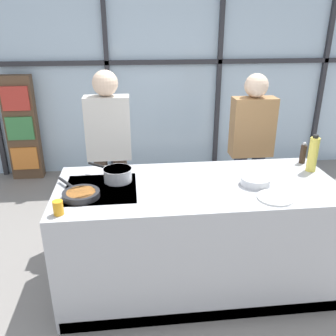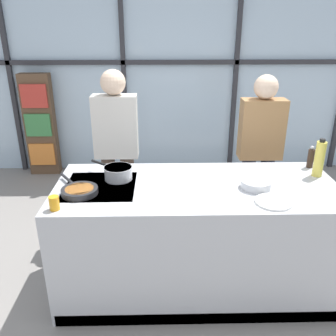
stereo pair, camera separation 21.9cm
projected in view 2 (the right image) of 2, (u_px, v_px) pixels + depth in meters
name	position (u px, v px, depth m)	size (l,w,h in m)	color
ground_plane	(194.00, 282.00, 3.02)	(18.00, 18.00, 0.00)	gray
back_window_wall	(180.00, 72.00, 4.89)	(6.40, 0.10, 2.80)	silver
bookshelf	(40.00, 125.00, 4.94)	(0.41, 0.19, 1.42)	brown
demo_island	(195.00, 237.00, 2.84)	(2.14, 0.90, 0.91)	#B7BABF
spectator_far_left	(117.00, 144.00, 3.44)	(0.42, 0.23, 1.66)	#47382D
spectator_center_left	(260.00, 147.00, 3.48)	(0.42, 0.22, 1.61)	#232838
frying_pan	(79.00, 190.00, 2.53)	(0.33, 0.41, 0.04)	#232326
saucepan	(118.00, 172.00, 2.75)	(0.35, 0.31, 0.10)	silver
white_plate	(273.00, 202.00, 2.40)	(0.25, 0.25, 0.01)	white
mixing_bowl	(256.00, 184.00, 2.61)	(0.22, 0.22, 0.06)	silver
oil_bottle	(319.00, 159.00, 2.78)	(0.08, 0.08, 0.31)	#E0CC4C
pepper_grinder	(311.00, 158.00, 2.96)	(0.05, 0.05, 0.19)	#332319
juice_glass_near	(54.00, 203.00, 2.31)	(0.07, 0.07, 0.09)	orange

